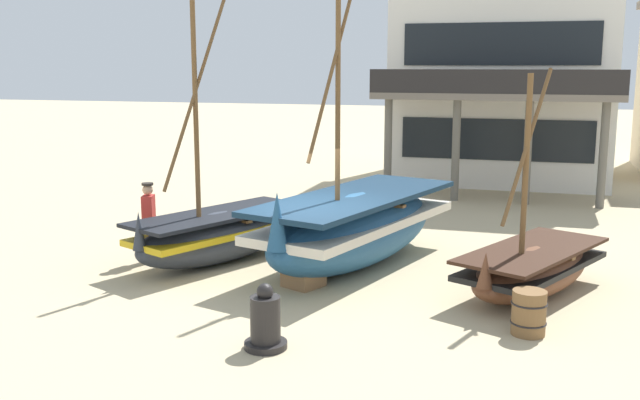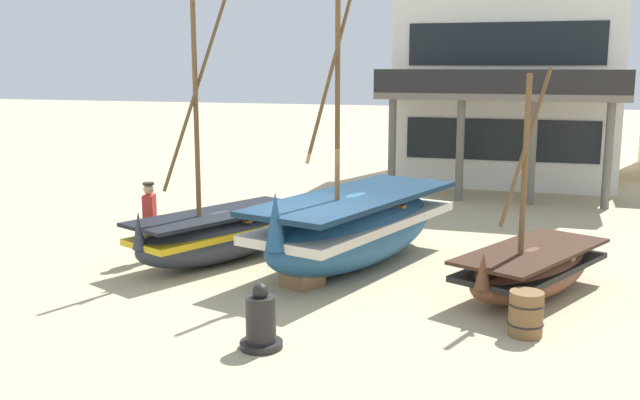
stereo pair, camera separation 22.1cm
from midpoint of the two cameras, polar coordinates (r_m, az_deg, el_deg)
name	(u,v)px [view 2 (the right image)]	position (r m, az deg, el deg)	size (l,w,h in m)	color
ground_plane	(304,280)	(14.13, -0.78, -6.30)	(120.00, 120.00, 0.00)	tan
fishing_boat_near_left	(218,234)	(15.43, -7.55, -2.64)	(2.91, 4.27, 5.45)	#2D333D
fishing_boat_centre_large	(355,227)	(14.99, 3.16, -2.10)	(3.45, 5.91, 6.58)	#23517A
fishing_boat_far_right	(531,269)	(13.68, 16.62, -5.22)	(2.77, 3.80, 4.04)	brown
fisherman_by_hull	(150,222)	(15.69, -12.78, -1.72)	(0.32, 0.41, 1.68)	#33333D
capstan_winch	(261,322)	(10.80, -4.06, -9.54)	(0.64, 0.64, 0.99)	black
wooden_barrel	(526,314)	(11.72, 16.35, -8.54)	(0.56, 0.56, 0.70)	brown
cargo_crate	(302,273)	(13.70, -0.92, -5.72)	(0.62, 0.62, 0.52)	olive
harbor_building_main	(510,46)	(27.43, 14.91, 11.55)	(7.61, 8.89, 9.49)	white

